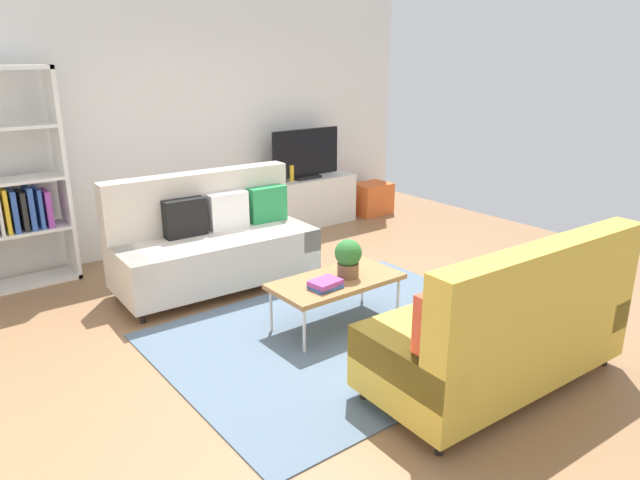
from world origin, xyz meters
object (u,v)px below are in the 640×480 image
object	(u,v)px
couch_beige	(213,242)
bookshelf	(3,191)
potted_plant	(348,257)
table_book_0	(325,286)
tv	(306,155)
bottle_2	(292,173)
couch_green	(503,329)
vase_0	(265,178)
coffee_table	(336,282)
bottle_1	(285,175)
bottle_0	(279,177)
storage_trunk	(372,199)
tv_console	(305,202)

from	to	relation	value
couch_beige	bookshelf	world-z (taller)	bookshelf
bookshelf	potted_plant	size ratio (longest dim) A/B	6.47
table_book_0	tv	bearing A→B (deg)	56.37
bottle_2	table_book_0	bearing A→B (deg)	-120.01
couch_green	bottle_2	bearing A→B (deg)	77.54
vase_0	couch_beige	bearing A→B (deg)	-138.87
coffee_table	bottle_1	size ratio (longest dim) A/B	6.27
bottle_0	bottle_1	size ratio (longest dim) A/B	0.91
potted_plant	storage_trunk	bearing A→B (deg)	44.22
couch_beige	couch_green	distance (m)	2.92
couch_green	bookshelf	distance (m)	4.62
couch_beige	storage_trunk	xyz separation A→B (m)	(3.06, 1.05, -0.23)
bookshelf	table_book_0	world-z (taller)	bookshelf
couch_beige	storage_trunk	distance (m)	3.24
couch_green	tv	world-z (taller)	tv
tv_console	potted_plant	size ratio (longest dim) A/B	4.31
table_book_0	bottle_2	bearing A→B (deg)	59.99
storage_trunk	table_book_0	xyz separation A→B (m)	(-2.86, -2.57, 0.21)
couch_green	potted_plant	size ratio (longest dim) A/B	5.95
vase_0	storage_trunk	bearing A→B (deg)	-5.10
coffee_table	tv_console	xyz separation A→B (m)	(1.57, 2.58, -0.07)
vase_0	bottle_0	xyz separation A→B (m)	(0.14, -0.09, 0.01)
bookshelf	bottle_2	xyz separation A→B (m)	(3.27, -0.06, -0.22)
bookshelf	table_book_0	xyz separation A→B (m)	(1.75, -2.69, -0.53)
bottle_2	coffee_table	bearing A→B (deg)	-117.66
storage_trunk	potted_plant	size ratio (longest dim) A/B	1.60
bottle_2	couch_beige	bearing A→B (deg)	-146.99
couch_green	tv	size ratio (longest dim) A/B	1.93
storage_trunk	table_book_0	world-z (taller)	table_book_0
tv_console	bottle_1	xyz separation A→B (m)	(-0.35, -0.04, 0.41)
tv	coffee_table	bearing A→B (deg)	-121.62
coffee_table	tv	world-z (taller)	tv
couch_beige	bottle_1	bearing A→B (deg)	-143.21
tv_console	bookshelf	size ratio (longest dim) A/B	0.67
tv_console	couch_beige	bearing A→B (deg)	-149.50
tv	bottle_0	size ratio (longest dim) A/B	6.24
tv	potted_plant	size ratio (longest dim) A/B	3.08
tv_console	bookshelf	world-z (taller)	bookshelf
potted_plant	vase_0	size ratio (longest dim) A/B	2.25
tv_console	bottle_0	xyz separation A→B (m)	(-0.44, -0.04, 0.40)
coffee_table	tv_console	distance (m)	3.02
couch_green	tv_console	distance (m)	4.20
couch_beige	bottle_0	distance (m)	1.90
couch_beige	storage_trunk	size ratio (longest dim) A/B	3.71
vase_0	coffee_table	bearing A→B (deg)	-110.72
couch_beige	couch_green	xyz separation A→B (m)	(0.67, -2.84, -0.01)
tv	bookshelf	distance (m)	3.51
tv_console	vase_0	size ratio (longest dim) A/B	9.70
potted_plant	vase_0	xyz separation A→B (m)	(0.88, 2.64, 0.12)
couch_green	bottle_0	world-z (taller)	couch_green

